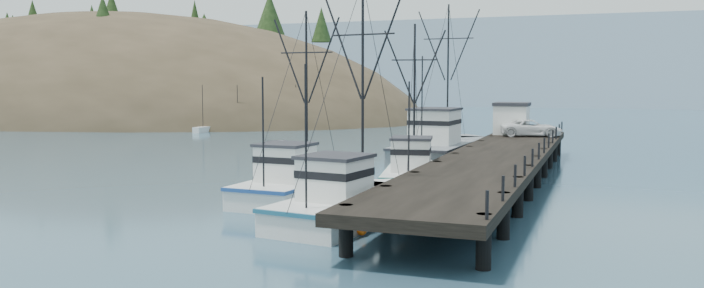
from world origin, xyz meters
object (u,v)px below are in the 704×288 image
trawler_far (413,175)px  pickup_truck (531,128)px  trawler_near (352,203)px  trawler_mid (299,185)px  work_vessel (442,149)px  pier_shed (512,118)px  motorboat (276,148)px  pier (495,159)px

trawler_far → pickup_truck: (5.38, 18.30, 1.89)m
trawler_near → trawler_mid: (-4.87, 4.52, -0.00)m
trawler_mid → pickup_truck: trawler_mid is taller
work_vessel → pier_shed: bearing=59.2°
work_vessel → motorboat: 20.33m
pier → trawler_near: size_ratio=3.73×
work_vessel → trawler_near: bearing=-87.7°
pier → work_vessel: 11.51m
trawler_mid → pier_shed: (8.45, 26.40, 2.60)m
trawler_near → pier_shed: trawler_near is taller
pier → trawler_far: 5.47m
trawler_mid → trawler_far: (4.96, 6.21, 0.00)m
pickup_truck → work_vessel: bearing=118.6°
pier_shed → trawler_far: bearing=-99.8°
trawler_far → pier_shed: bearing=80.2°
trawler_far → trawler_near: bearing=-90.5°
trawler_mid → work_vessel: (3.94, 18.86, 0.41)m
pier → motorboat: bearing=143.9°
trawler_far → pier_shed: 20.65m
motorboat → work_vessel: bearing=-47.9°
trawler_far → trawler_mid: bearing=-128.6°
pickup_truck → trawler_far: bearing=150.8°
trawler_near → work_vessel: size_ratio=0.75×
trawler_near → work_vessel: work_vessel is taller
trawler_near → trawler_mid: size_ratio=1.07×
trawler_mid → motorboat: trawler_mid is taller
pier_shed → pier: bearing=-86.0°
work_vessel → pickup_truck: size_ratio=3.10×
work_vessel → pier: bearing=-60.2°
trawler_near → motorboat: bearing=122.2°
pier_shed → motorboat: (-23.22, 0.31, -3.42)m
trawler_mid → motorboat: 30.54m
trawler_mid → work_vessel: 19.27m
trawler_near → work_vessel: 23.40m
trawler_mid → pickup_truck: bearing=67.1°
work_vessel → trawler_mid: bearing=-101.8°
trawler_near → work_vessel: bearing=92.3°
pickup_truck → motorboat: bearing=72.1°
trawler_far → work_vessel: work_vessel is taller
work_vessel → pickup_truck: work_vessel is taller
trawler_far → motorboat: (-19.73, 20.51, -0.82)m
pickup_truck → pier: bearing=164.6°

